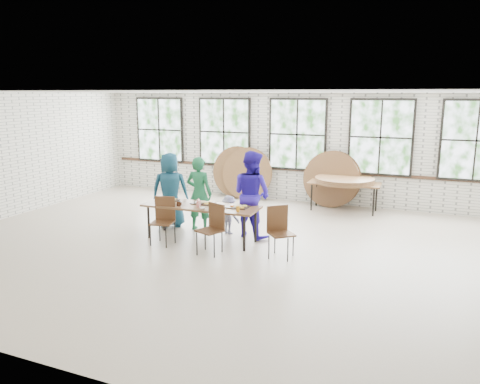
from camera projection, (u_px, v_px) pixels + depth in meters
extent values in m
plane|color=#B8A892|center=(232.00, 248.00, 9.17)|extent=(12.00, 12.00, 0.00)
plane|color=white|center=(232.00, 92.00, 8.55)|extent=(12.00, 12.00, 0.00)
plane|color=silver|center=(298.00, 148.00, 12.91)|extent=(12.00, 0.00, 12.00)
plane|color=silver|center=(55.00, 240.00, 4.80)|extent=(12.00, 0.00, 12.00)
plane|color=silver|center=(2.00, 157.00, 11.14)|extent=(0.00, 9.00, 9.00)
cube|color=#422819|center=(297.00, 170.00, 13.01)|extent=(11.80, 0.05, 0.08)
cube|color=black|center=(160.00, 130.00, 14.46)|extent=(1.62, 0.05, 1.97)
cube|color=white|center=(159.00, 130.00, 14.43)|extent=(1.50, 0.01, 1.85)
cube|color=black|center=(224.00, 132.00, 13.62)|extent=(1.62, 0.05, 1.97)
cube|color=white|center=(224.00, 132.00, 13.59)|extent=(1.50, 0.01, 1.85)
cube|color=black|center=(297.00, 134.00, 12.78)|extent=(1.62, 0.05, 1.97)
cube|color=white|center=(297.00, 135.00, 12.75)|extent=(1.50, 0.01, 1.85)
cube|color=black|center=(381.00, 137.00, 11.95)|extent=(1.62, 0.05, 1.97)
cube|color=white|center=(380.00, 137.00, 11.91)|extent=(1.50, 0.01, 1.85)
cube|color=black|center=(476.00, 141.00, 11.11)|extent=(1.62, 0.05, 1.97)
cube|color=white|center=(476.00, 141.00, 11.08)|extent=(1.50, 0.01, 1.85)
cube|color=brown|center=(201.00, 206.00, 9.54)|extent=(2.43, 0.90, 0.04)
cylinder|color=black|center=(149.00, 222.00, 9.75)|extent=(0.05, 0.05, 0.70)
cylinder|color=black|center=(164.00, 215.00, 10.29)|extent=(0.05, 0.05, 0.70)
cylinder|color=black|center=(244.00, 234.00, 8.93)|extent=(0.05, 0.05, 0.70)
cylinder|color=black|center=(255.00, 226.00, 9.47)|extent=(0.05, 0.05, 0.70)
cube|color=#4B2D19|center=(162.00, 223.00, 9.31)|extent=(0.50, 0.48, 0.03)
cube|color=#4B2D19|center=(165.00, 208.00, 9.44)|extent=(0.42, 0.12, 0.50)
cylinder|color=black|center=(150.00, 235.00, 9.27)|extent=(0.02, 0.02, 0.44)
cylinder|color=black|center=(160.00, 231.00, 9.58)|extent=(0.02, 0.02, 0.44)
cylinder|color=black|center=(166.00, 237.00, 9.13)|extent=(0.02, 0.02, 0.44)
cylinder|color=black|center=(175.00, 233.00, 9.44)|extent=(0.02, 0.02, 0.44)
cube|color=#4B2D19|center=(209.00, 231.00, 8.76)|extent=(0.54, 0.52, 0.03)
cube|color=#4B2D19|center=(217.00, 216.00, 8.84)|extent=(0.40, 0.18, 0.50)
cylinder|color=black|center=(197.00, 244.00, 8.72)|extent=(0.02, 0.02, 0.44)
cylinder|color=black|center=(205.00, 239.00, 9.03)|extent=(0.02, 0.02, 0.44)
cylinder|color=black|center=(214.00, 246.00, 8.59)|extent=(0.02, 0.02, 0.44)
cylinder|color=black|center=(222.00, 241.00, 8.89)|extent=(0.02, 0.02, 0.44)
cube|color=#4B2D19|center=(281.00, 234.00, 8.56)|extent=(0.58, 0.58, 0.03)
cube|color=#4B2D19|center=(277.00, 218.00, 8.68)|extent=(0.33, 0.31, 0.50)
cylinder|color=black|center=(269.00, 248.00, 8.52)|extent=(0.02, 0.02, 0.44)
cylinder|color=black|center=(275.00, 242.00, 8.83)|extent=(0.02, 0.02, 0.44)
cylinder|color=black|center=(288.00, 250.00, 8.38)|extent=(0.02, 0.02, 0.44)
cylinder|color=black|center=(293.00, 245.00, 8.69)|extent=(0.02, 0.02, 0.44)
imported|color=navy|center=(170.00, 190.00, 10.52)|extent=(0.97, 0.82, 1.69)
imported|color=#1A623A|center=(199.00, 194.00, 10.25)|extent=(0.61, 0.40, 1.64)
imported|color=#14143F|center=(229.00, 215.00, 10.06)|extent=(0.61, 0.47, 0.84)
imported|color=#2918A8|center=(252.00, 194.00, 9.76)|extent=(1.08, 0.96, 1.83)
cube|color=brown|center=(344.00, 183.00, 11.96)|extent=(1.83, 0.83, 0.04)
cylinder|color=black|center=(311.00, 197.00, 12.09)|extent=(0.04, 0.04, 0.70)
cylinder|color=black|center=(317.00, 193.00, 12.58)|extent=(0.04, 0.04, 0.70)
cylinder|color=black|center=(373.00, 202.00, 11.49)|extent=(0.04, 0.04, 0.70)
cylinder|color=black|center=(376.00, 198.00, 11.99)|extent=(0.04, 0.04, 0.70)
cube|color=black|center=(167.00, 200.00, 9.93)|extent=(0.44, 0.33, 0.02)
cube|color=black|center=(203.00, 203.00, 9.69)|extent=(0.44, 0.33, 0.02)
cube|color=black|center=(238.00, 207.00, 9.35)|extent=(0.44, 0.33, 0.02)
cylinder|color=black|center=(179.00, 204.00, 9.47)|extent=(0.09, 0.09, 0.09)
cube|color=red|center=(199.00, 204.00, 9.37)|extent=(0.06, 0.07, 0.11)
cylinder|color=#185CB5|center=(210.00, 205.00, 9.32)|extent=(0.07, 0.07, 0.10)
cylinder|color=orange|center=(238.00, 209.00, 9.01)|extent=(0.07, 0.07, 0.11)
cylinder|color=white|center=(215.00, 207.00, 9.16)|extent=(0.17, 0.17, 0.10)
ellipsoid|color=white|center=(172.00, 203.00, 9.58)|extent=(0.11, 0.11, 0.05)
ellipsoid|color=white|center=(202.00, 208.00, 9.21)|extent=(0.11, 0.11, 0.05)
cylinder|color=brown|center=(344.00, 182.00, 11.95)|extent=(1.50, 1.50, 0.04)
cylinder|color=brown|center=(345.00, 180.00, 11.94)|extent=(1.50, 1.50, 0.04)
cylinder|color=brown|center=(345.00, 178.00, 11.93)|extent=(1.50, 1.50, 0.04)
cylinder|color=brown|center=(237.00, 172.00, 13.54)|extent=(1.50, 0.25, 1.49)
cylinder|color=brown|center=(247.00, 174.00, 13.31)|extent=(1.50, 0.34, 1.48)
cylinder|color=brown|center=(333.00, 179.00, 12.48)|extent=(1.50, 0.26, 1.49)
cylinder|color=brown|center=(331.00, 180.00, 12.40)|extent=(1.50, 0.28, 1.49)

